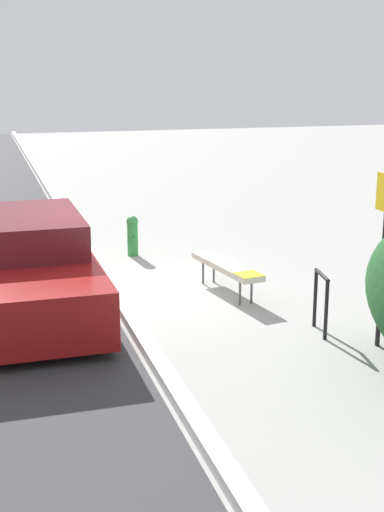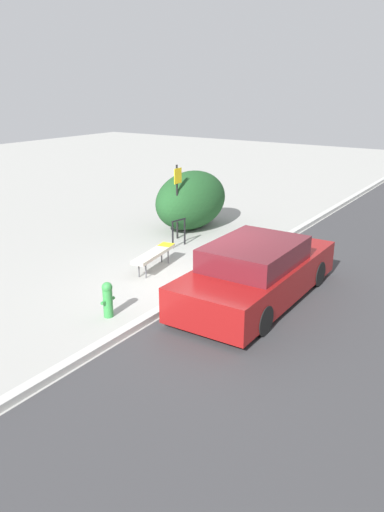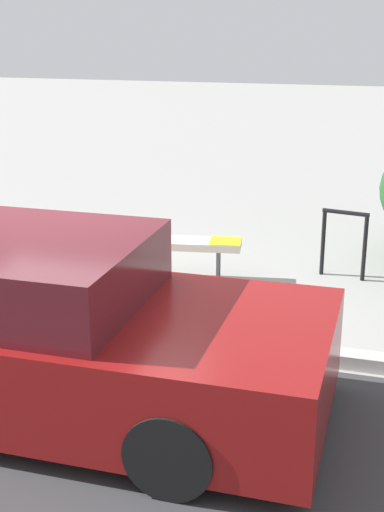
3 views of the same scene
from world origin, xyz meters
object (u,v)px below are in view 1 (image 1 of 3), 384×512
object	(u,v)px
bench	(227,267)
fire_hydrant	(133,234)
bike_rack	(321,297)
parked_car_near	(24,266)
sign_post	(384,240)

from	to	relation	value
bench	fire_hydrant	world-z (taller)	fire_hydrant
fire_hydrant	bike_rack	bearing A→B (deg)	18.12
bike_rack	fire_hydrant	size ratio (longest dim) A/B	1.08
bench	parked_car_near	bearing A→B (deg)	-103.64
bench	sign_post	distance (m)	2.99
fire_hydrant	parked_car_near	world-z (taller)	parked_car_near
parked_car_near	bench	bearing A→B (deg)	85.40
bench	fire_hydrant	bearing A→B (deg)	-170.77
bench	parked_car_near	xyz separation A→B (m)	(-0.23, -3.05, 0.20)
parked_car_near	sign_post	bearing A→B (deg)	55.35
sign_post	fire_hydrant	xyz separation A→B (m)	(-5.34, -2.03, -0.98)
bike_rack	sign_post	distance (m)	1.19
bike_rack	bench	bearing A→B (deg)	-162.59
bike_rack	sign_post	xyz separation A→B (m)	(0.63, 0.49, 0.88)
fire_hydrant	parked_car_near	bearing A→B (deg)	-40.44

